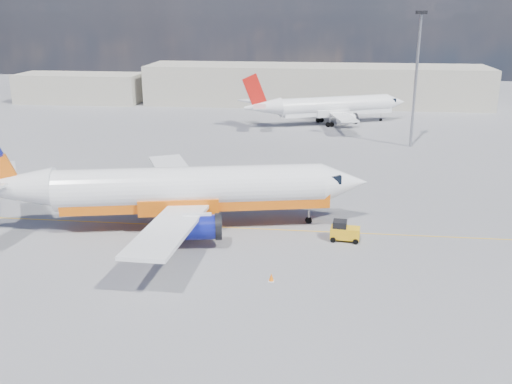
# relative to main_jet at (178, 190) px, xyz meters

# --- Properties ---
(ground) EXTENTS (240.00, 240.00, 0.00)m
(ground) POSITION_rel_main_jet_xyz_m (6.17, -2.44, -3.69)
(ground) COLOR slate
(ground) RESTS_ON ground
(taxi_line) EXTENTS (70.00, 0.15, 0.01)m
(taxi_line) POSITION_rel_main_jet_xyz_m (6.17, 0.56, -3.68)
(taxi_line) COLOR yellow
(taxi_line) RESTS_ON ground
(terminal_main) EXTENTS (70.00, 14.00, 8.00)m
(terminal_main) POSITION_rel_main_jet_xyz_m (11.17, 72.56, 0.31)
(terminal_main) COLOR #B7B09E
(terminal_main) RESTS_ON ground
(terminal_annex) EXTENTS (26.00, 10.00, 6.00)m
(terminal_annex) POSITION_rel_main_jet_xyz_m (-38.83, 69.56, -0.69)
(terminal_annex) COLOR #B7B09E
(terminal_annex) RESTS_ON ground
(main_jet) EXTENTS (36.70, 28.27, 11.07)m
(main_jet) POSITION_rel_main_jet_xyz_m (0.00, 0.00, 0.00)
(main_jet) COLOR white
(main_jet) RESTS_ON ground
(second_jet) EXTENTS (29.85, 22.49, 9.19)m
(second_jet) POSITION_rel_main_jet_xyz_m (14.07, 50.93, -0.63)
(second_jet) COLOR white
(second_jet) RESTS_ON ground
(gse_tug) EXTENTS (2.64, 1.78, 1.79)m
(gse_tug) POSITION_rel_main_jet_xyz_m (15.00, -1.26, -2.84)
(gse_tug) COLOR black
(gse_tug) RESTS_ON ground
(traffic_cone) EXTENTS (0.44, 0.44, 0.62)m
(traffic_cone) POSITION_rel_main_jet_xyz_m (9.40, -9.77, -3.39)
(traffic_cone) COLOR white
(traffic_cone) RESTS_ON ground
(floodlight_mast) EXTENTS (1.39, 1.39, 19.00)m
(floodlight_mast) POSITION_rel_main_jet_xyz_m (25.77, 35.54, 7.70)
(floodlight_mast) COLOR #95959D
(floodlight_mast) RESTS_ON ground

